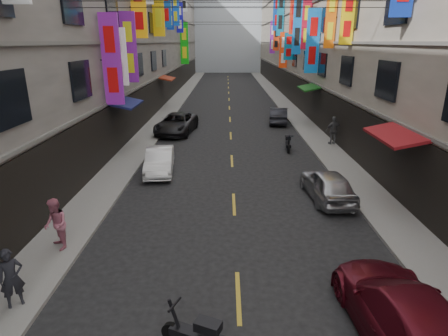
{
  "coord_description": "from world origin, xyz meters",
  "views": [
    {
      "loc": [
        -0.33,
        3.64,
        6.46
      ],
      "look_at": [
        -0.38,
        12.07,
        3.61
      ],
      "focal_mm": 30.0,
      "sensor_mm": 36.0,
      "label": 1
    }
  ],
  "objects_px": {
    "scooter_crossing": "(199,335)",
    "pedestrian_rfar": "(333,130)",
    "car_left_far": "(177,123)",
    "car_right_far": "(278,115)",
    "car_right_mid": "(327,185)",
    "pedestrian_lnear": "(11,278)",
    "car_left_mid": "(160,161)",
    "pedestrian_lfar": "(56,225)",
    "scooter_far_right": "(288,143)",
    "car_right_near": "(406,318)"
  },
  "relations": [
    {
      "from": "car_left_mid",
      "to": "car_left_far",
      "type": "xyz_separation_m",
      "value": [
        -0.23,
        8.83,
        0.09
      ]
    },
    {
      "from": "car_left_mid",
      "to": "car_right_far",
      "type": "relative_size",
      "value": 0.96
    },
    {
      "from": "pedestrian_lfar",
      "to": "car_right_far",
      "type": "bearing_deg",
      "value": 116.77
    },
    {
      "from": "car_right_near",
      "to": "pedestrian_lnear",
      "type": "distance_m",
      "value": 9.34
    },
    {
      "from": "car_left_far",
      "to": "car_right_near",
      "type": "relative_size",
      "value": 1.03
    },
    {
      "from": "scooter_crossing",
      "to": "scooter_far_right",
      "type": "xyz_separation_m",
      "value": [
        4.45,
        16.13,
        0.0
      ]
    },
    {
      "from": "car_left_mid",
      "to": "pedestrian_lnear",
      "type": "distance_m",
      "value": 10.66
    },
    {
      "from": "car_left_far",
      "to": "pedestrian_lfar",
      "type": "distance_m",
      "value": 16.68
    },
    {
      "from": "car_left_mid",
      "to": "car_right_mid",
      "type": "relative_size",
      "value": 0.99
    },
    {
      "from": "car_right_near",
      "to": "car_right_mid",
      "type": "height_order",
      "value": "car_right_near"
    },
    {
      "from": "scooter_crossing",
      "to": "pedestrian_lfar",
      "type": "distance_m",
      "value": 6.34
    },
    {
      "from": "car_right_far",
      "to": "pedestrian_lnear",
      "type": "relative_size",
      "value": 2.54
    },
    {
      "from": "car_right_near",
      "to": "car_right_mid",
      "type": "bearing_deg",
      "value": -95.06
    },
    {
      "from": "car_left_mid",
      "to": "pedestrian_rfar",
      "type": "height_order",
      "value": "pedestrian_rfar"
    },
    {
      "from": "scooter_far_right",
      "to": "car_left_mid",
      "type": "xyz_separation_m",
      "value": [
        -7.3,
        -4.27,
        0.19
      ]
    },
    {
      "from": "scooter_crossing",
      "to": "car_left_mid",
      "type": "xyz_separation_m",
      "value": [
        -2.86,
        11.86,
        0.19
      ]
    },
    {
      "from": "scooter_crossing",
      "to": "car_right_far",
      "type": "relative_size",
      "value": 0.43
    },
    {
      "from": "car_left_far",
      "to": "car_right_far",
      "type": "bearing_deg",
      "value": 31.64
    },
    {
      "from": "scooter_far_right",
      "to": "car_left_far",
      "type": "xyz_separation_m",
      "value": [
        -7.54,
        4.56,
        0.28
      ]
    },
    {
      "from": "scooter_crossing",
      "to": "scooter_far_right",
      "type": "distance_m",
      "value": 16.73
    },
    {
      "from": "car_right_far",
      "to": "pedestrian_rfar",
      "type": "xyz_separation_m",
      "value": [
        2.6,
        -7.1,
        0.38
      ]
    },
    {
      "from": "car_left_mid",
      "to": "car_right_far",
      "type": "height_order",
      "value": "car_right_far"
    },
    {
      "from": "scooter_crossing",
      "to": "pedestrian_lnear",
      "type": "height_order",
      "value": "pedestrian_lnear"
    },
    {
      "from": "car_right_near",
      "to": "pedestrian_lfar",
      "type": "height_order",
      "value": "pedestrian_lfar"
    },
    {
      "from": "car_left_mid",
      "to": "pedestrian_lfar",
      "type": "distance_m",
      "value": 8.02
    },
    {
      "from": "scooter_crossing",
      "to": "pedestrian_lnear",
      "type": "xyz_separation_m",
      "value": [
        -4.74,
        1.37,
        0.46
      ]
    },
    {
      "from": "car_right_mid",
      "to": "car_left_mid",
      "type": "bearing_deg",
      "value": -28.53
    },
    {
      "from": "car_left_mid",
      "to": "car_right_near",
      "type": "bearing_deg",
      "value": -63.07
    },
    {
      "from": "car_right_near",
      "to": "car_right_mid",
      "type": "distance_m",
      "value": 8.21
    },
    {
      "from": "pedestrian_lfar",
      "to": "car_right_near",
      "type": "bearing_deg",
      "value": 29.97
    },
    {
      "from": "scooter_crossing",
      "to": "car_left_mid",
      "type": "bearing_deg",
      "value": 36.47
    },
    {
      "from": "car_left_mid",
      "to": "pedestrian_rfar",
      "type": "relative_size",
      "value": 2.11
    },
    {
      "from": "car_left_mid",
      "to": "car_right_near",
      "type": "xyz_separation_m",
      "value": [
        7.38,
        -11.64,
        0.1
      ]
    },
    {
      "from": "car_left_mid",
      "to": "car_left_far",
      "type": "height_order",
      "value": "car_left_far"
    },
    {
      "from": "car_right_mid",
      "to": "pedestrian_lfar",
      "type": "bearing_deg",
      "value": 19.34
    },
    {
      "from": "car_right_mid",
      "to": "pedestrian_lnear",
      "type": "xyz_separation_m",
      "value": [
        -9.65,
        -7.06,
        0.24
      ]
    },
    {
      "from": "pedestrian_lnear",
      "to": "car_right_far",
      "type": "bearing_deg",
      "value": 29.82
    },
    {
      "from": "car_left_far",
      "to": "pedestrian_rfar",
      "type": "xyz_separation_m",
      "value": [
        10.6,
        -3.52,
        0.31
      ]
    },
    {
      "from": "car_left_mid",
      "to": "scooter_crossing",
      "type": "bearing_deg",
      "value": -81.92
    },
    {
      "from": "pedestrian_lnear",
      "to": "pedestrian_rfar",
      "type": "height_order",
      "value": "pedestrian_rfar"
    },
    {
      "from": "car_left_mid",
      "to": "car_left_far",
      "type": "distance_m",
      "value": 8.83
    },
    {
      "from": "scooter_crossing",
      "to": "pedestrian_rfar",
      "type": "bearing_deg",
      "value": -0.7
    },
    {
      "from": "car_right_far",
      "to": "pedestrian_lfar",
      "type": "bearing_deg",
      "value": 71.81
    },
    {
      "from": "car_right_mid",
      "to": "car_left_far",
      "type": "bearing_deg",
      "value": -61.55
    },
    {
      "from": "pedestrian_lnear",
      "to": "pedestrian_rfar",
      "type": "bearing_deg",
      "value": 14.87
    },
    {
      "from": "pedestrian_lfar",
      "to": "car_right_mid",
      "type": "bearing_deg",
      "value": 76.5
    },
    {
      "from": "scooter_far_right",
      "to": "pedestrian_rfar",
      "type": "distance_m",
      "value": 3.29
    },
    {
      "from": "car_right_far",
      "to": "pedestrian_rfar",
      "type": "distance_m",
      "value": 7.57
    },
    {
      "from": "scooter_crossing",
      "to": "car_left_far",
      "type": "xyz_separation_m",
      "value": [
        -3.09,
        20.69,
        0.28
      ]
    },
    {
      "from": "car_right_far",
      "to": "car_right_mid",
      "type": "bearing_deg",
      "value": 97.53
    }
  ]
}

